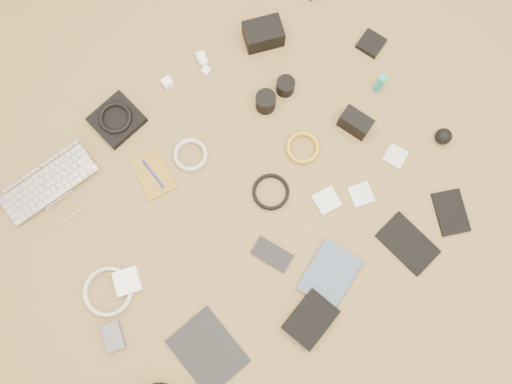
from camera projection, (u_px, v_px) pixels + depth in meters
laptop at (56, 194)px, 1.68m from camera, size 0.33×0.24×0.03m
headphone_pouch at (117, 120)px, 1.73m from camera, size 0.18×0.17×0.03m
headphones at (115, 118)px, 1.71m from camera, size 0.12×0.12×0.01m
charger_a at (168, 83)px, 1.76m from camera, size 0.03×0.03×0.03m
charger_b at (204, 62)px, 1.78m from camera, size 0.03×0.03×0.02m
charger_c at (201, 57)px, 1.78m from camera, size 0.04×0.04×0.03m
charger_d at (206, 71)px, 1.77m from camera, size 0.03×0.03×0.02m
dslr_camera at (263, 34)px, 1.77m from camera, size 0.16×0.13×0.08m
notebook_olive at (153, 174)px, 1.70m from camera, size 0.12×0.17×0.01m
pen_blue at (153, 174)px, 1.69m from camera, size 0.01×0.12×0.01m
cable_white_a at (191, 155)px, 1.71m from camera, size 0.12×0.12×0.01m
lens_a at (266, 102)px, 1.72m from camera, size 0.09×0.09×0.08m
lens_b at (285, 86)px, 1.74m from camera, size 0.08×0.08×0.06m
card_reader at (371, 43)px, 1.79m from camera, size 0.11×0.11×0.02m
power_brick at (128, 281)px, 1.62m from camera, size 0.10×0.10×0.03m
cable_white_b at (109, 291)px, 1.62m from camera, size 0.17×0.17×0.01m
cable_black at (271, 192)px, 1.69m from camera, size 0.14×0.14×0.01m
cable_yellow at (303, 148)px, 1.72m from camera, size 0.14×0.14×0.01m
flash at (355, 123)px, 1.70m from camera, size 0.09×0.12×0.08m
lens_cleaner at (380, 83)px, 1.72m from camera, size 0.04×0.04×0.10m
battery_charger at (113, 336)px, 1.59m from camera, size 0.08×0.10×0.02m
tablet at (208, 351)px, 1.58m from camera, size 0.19×0.23×0.01m
phone at (272, 254)px, 1.65m from camera, size 0.11×0.15×0.01m
filter_case_left at (327, 200)px, 1.68m from camera, size 0.09×0.09×0.01m
filter_case_mid at (361, 194)px, 1.69m from camera, size 0.09×0.09×0.01m
filter_case_right at (395, 156)px, 1.71m from camera, size 0.09×0.09×0.01m
air_blower at (443, 136)px, 1.70m from camera, size 0.07×0.07×0.06m
drive_case at (311, 319)px, 1.59m from camera, size 0.18×0.15×0.04m
paperback at (349, 286)px, 1.62m from camera, size 0.23×0.21×0.02m
notebook_black_a at (408, 244)px, 1.65m from camera, size 0.14×0.20×0.01m
notebook_black_b at (451, 212)px, 1.67m from camera, size 0.15×0.18×0.01m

